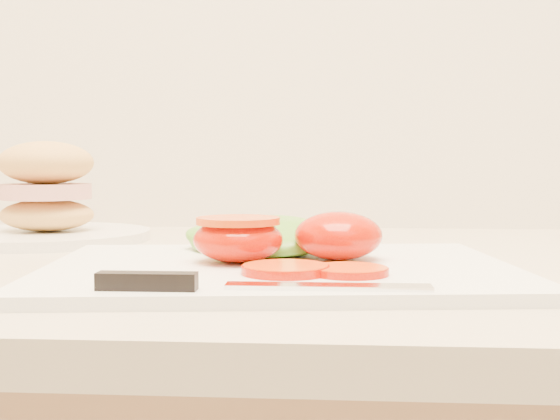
{
  "coord_description": "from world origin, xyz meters",
  "views": [
    {
      "loc": [
        -0.58,
        0.98,
        1.03
      ],
      "look_at": [
        -0.62,
        1.58,
        0.99
      ],
      "focal_mm": 45.0,
      "sensor_mm": 36.0,
      "label": 1
    }
  ],
  "objects": [
    {
      "name": "sandwich_plate",
      "position": [
        -0.92,
        1.81,
        0.97
      ],
      "size": [
        0.25,
        0.25,
        0.12
      ],
      "rotation": [
        0.0,
        0.0,
        0.15
      ],
      "color": "white",
      "rests_on": "counter"
    },
    {
      "name": "tomato_half_cut",
      "position": [
        -0.65,
        1.58,
        0.96
      ],
      "size": [
        0.08,
        0.08,
        0.04
      ],
      "color": "red",
      "rests_on": "cutting_board"
    },
    {
      "name": "tomato_slice_1",
      "position": [
        -0.56,
        1.52,
        0.94
      ],
      "size": [
        0.06,
        0.06,
        0.01
      ],
      "primitive_type": "cylinder",
      "color": "#EE4B09",
      "rests_on": "cutting_board"
    },
    {
      "name": "tomato_slice_0",
      "position": [
        -0.61,
        1.52,
        0.94
      ],
      "size": [
        0.07,
        0.07,
        0.01
      ],
      "primitive_type": "cylinder",
      "color": "#EE4B09",
      "rests_on": "cutting_board"
    },
    {
      "name": "lettuce_leaf_0",
      "position": [
        -0.64,
        1.65,
        0.95
      ],
      "size": [
        0.18,
        0.16,
        0.03
      ],
      "primitive_type": "ellipsoid",
      "rotation": [
        0.0,
        0.0,
        -0.38
      ],
      "color": "#66B32F",
      "rests_on": "cutting_board"
    },
    {
      "name": "cutting_board",
      "position": [
        -0.62,
        1.57,
        0.94
      ],
      "size": [
        0.42,
        0.32,
        0.01
      ],
      "primitive_type": "cube",
      "rotation": [
        0.0,
        0.0,
        0.1
      ],
      "color": "white",
      "rests_on": "counter"
    },
    {
      "name": "knife",
      "position": [
        -0.65,
        1.45,
        0.94
      ],
      "size": [
        0.23,
        0.03,
        0.01
      ],
      "rotation": [
        0.0,
        0.0,
        0.0
      ],
      "color": "silver",
      "rests_on": "cutting_board"
    },
    {
      "name": "tomato_half_dome",
      "position": [
        -0.57,
        1.6,
        0.96
      ],
      "size": [
        0.08,
        0.08,
        0.04
      ],
      "primitive_type": "ellipsoid",
      "color": "red",
      "rests_on": "cutting_board"
    }
  ]
}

